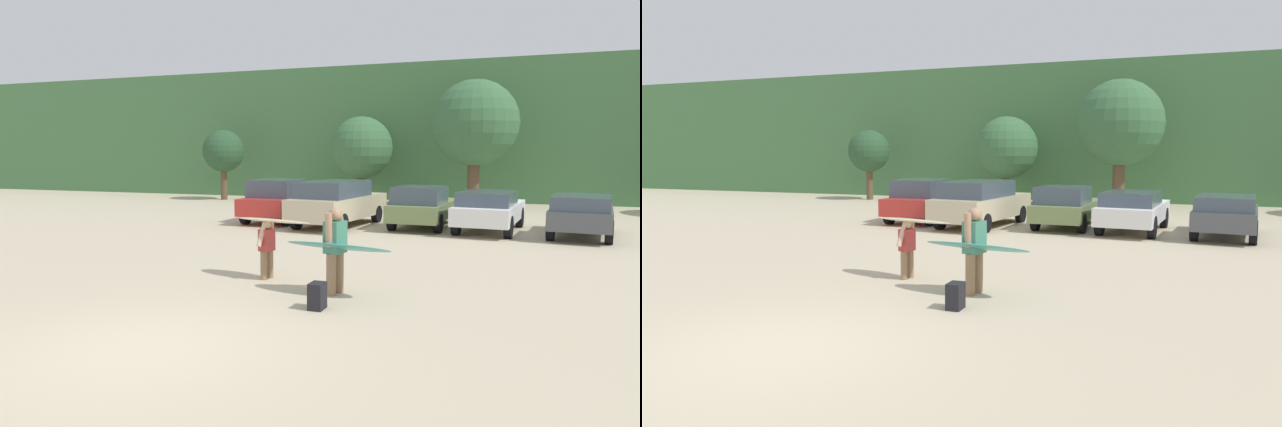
% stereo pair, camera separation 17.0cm
% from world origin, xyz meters
% --- Properties ---
extents(ground_plane, '(120.00, 120.00, 0.00)m').
position_xyz_m(ground_plane, '(0.00, 0.00, 0.00)').
color(ground_plane, '#C1B293').
extents(hillside_ridge, '(108.00, 12.00, 7.44)m').
position_xyz_m(hillside_ridge, '(0.00, 30.65, 3.72)').
color(hillside_ridge, '#427042').
rests_on(hillside_ridge, ground_plane).
extents(tree_center_right, '(2.32, 2.32, 3.87)m').
position_xyz_m(tree_center_right, '(-11.08, 21.80, 2.68)').
color(tree_center_right, brown).
rests_on(tree_center_right, ground_plane).
extents(tree_ridge_back, '(3.22, 3.22, 4.49)m').
position_xyz_m(tree_ridge_back, '(-3.30, 22.38, 2.86)').
color(tree_ridge_back, brown).
rests_on(tree_ridge_back, ground_plane).
extents(tree_right, '(4.02, 4.02, 6.01)m').
position_xyz_m(tree_right, '(2.44, 21.42, 3.97)').
color(tree_right, brown).
rests_on(tree_right, ground_plane).
extents(parked_car_red, '(1.85, 4.00, 1.61)m').
position_xyz_m(parked_car_red, '(-4.04, 13.56, 0.82)').
color(parked_car_red, '#B72D28').
rests_on(parked_car_red, ground_plane).
extents(parked_car_champagne, '(2.47, 4.95, 1.63)m').
position_xyz_m(parked_car_champagne, '(-1.53, 12.99, 0.86)').
color(parked_car_champagne, beige).
rests_on(parked_car_champagne, ground_plane).
extents(parked_car_olive_green, '(1.95, 4.38, 1.47)m').
position_xyz_m(parked_car_olive_green, '(1.41, 13.67, 0.75)').
color(parked_car_olive_green, '#6B7F4C').
rests_on(parked_car_olive_green, ground_plane).
extents(parked_car_white, '(2.21, 4.59, 1.36)m').
position_xyz_m(parked_car_white, '(3.66, 13.38, 0.75)').
color(parked_car_white, white).
rests_on(parked_car_white, ground_plane).
extents(parked_car_dark_gray, '(2.21, 4.28, 1.34)m').
position_xyz_m(parked_car_dark_gray, '(6.42, 13.05, 0.75)').
color(parked_car_dark_gray, '#4C4F54').
rests_on(parked_car_dark_gray, ground_plane).
extents(person_adult, '(0.38, 0.68, 1.61)m').
position_xyz_m(person_adult, '(1.49, 3.70, 0.91)').
color(person_adult, '#8C6B4C').
rests_on(person_adult, ground_plane).
extents(person_child, '(0.29, 0.54, 1.23)m').
position_xyz_m(person_child, '(-0.25, 4.43, 0.70)').
color(person_child, '#8C6B4C').
rests_on(person_child, ground_plane).
extents(surfboard_teal, '(2.18, 0.91, 0.25)m').
position_xyz_m(surfboard_teal, '(1.56, 3.60, 0.91)').
color(surfboard_teal, teal).
extents(surfboard_cream, '(1.92, 0.92, 0.15)m').
position_xyz_m(surfboard_cream, '(-0.10, 4.43, 1.23)').
color(surfboard_cream, beige).
extents(backpack_dropped, '(0.24, 0.34, 0.45)m').
position_xyz_m(backpack_dropped, '(1.54, 2.62, 0.22)').
color(backpack_dropped, black).
rests_on(backpack_dropped, ground_plane).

